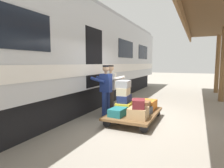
{
  "coord_description": "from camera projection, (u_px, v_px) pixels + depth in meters",
  "views": [
    {
      "loc": [
        -1.47,
        5.68,
        1.77
      ],
      "look_at": [
        0.85,
        0.64,
        1.15
      ],
      "focal_mm": 30.14,
      "sensor_mm": 36.0,
      "label": 1
    }
  ],
  "objects": [
    {
      "name": "ground_plane",
      "position": [
        145.0,
        119.0,
        5.93
      ],
      "size": [
        60.0,
        60.0,
        0.0
      ],
      "primitive_type": "plane",
      "color": "gray"
    },
    {
      "name": "train_car",
      "position": [
        60.0,
        55.0,
        7.07
      ],
      "size": [
        3.02,
        17.77,
        4.0
      ],
      "color": "#B7BABF",
      "rests_on": "ground_plane"
    },
    {
      "name": "luggage_cart",
      "position": [
        134.0,
        113.0,
        5.7
      ],
      "size": [
        1.32,
        2.03,
        0.29
      ],
      "color": "brown",
      "rests_on": "ground_plane"
    },
    {
      "name": "suitcase_slate_roller",
      "position": [
        144.0,
        110.0,
        5.57
      ],
      "size": [
        0.46,
        0.51,
        0.18
      ],
      "primitive_type": "cube",
      "rotation": [
        0.0,
        0.0,
        -0.12
      ],
      "color": "#4C515B",
      "rests_on": "luggage_cart"
    },
    {
      "name": "suitcase_teal_softside",
      "position": [
        118.0,
        112.0,
        5.31
      ],
      "size": [
        0.42,
        0.59,
        0.21
      ],
      "primitive_type": "cube",
      "rotation": [
        0.0,
        0.0,
        -0.06
      ],
      "color": "#1E666B",
      "rests_on": "luggage_cart"
    },
    {
      "name": "suitcase_yellow_case",
      "position": [
        125.0,
        107.0,
        5.81
      ],
      "size": [
        0.48,
        0.62,
        0.27
      ],
      "primitive_type": "cube",
      "rotation": [
        0.0,
        0.0,
        0.04
      ],
      "color": "gold",
      "rests_on": "luggage_cart"
    },
    {
      "name": "suitcase_burgundy_valise",
      "position": [
        131.0,
        104.0,
        6.31
      ],
      "size": [
        0.37,
        0.58,
        0.25
      ],
      "primitive_type": "cube",
      "rotation": [
        0.0,
        0.0,
        0.01
      ],
      "color": "maroon",
      "rests_on": "luggage_cart"
    },
    {
      "name": "suitcase_orange_carryall",
      "position": [
        148.0,
        105.0,
        6.06
      ],
      "size": [
        0.47,
        0.65,
        0.29
      ],
      "primitive_type": "cube",
      "rotation": [
        0.0,
        0.0,
        -0.07
      ],
      "color": "#CC6B23",
      "rests_on": "luggage_cart"
    },
    {
      "name": "suitcase_tan_vintage",
      "position": [
        138.0,
        113.0,
        5.06
      ],
      "size": [
        0.51,
        0.55,
        0.29
      ],
      "primitive_type": "cube",
      "rotation": [
        0.0,
        0.0,
        0.04
      ],
      "color": "tan",
      "rests_on": "luggage_cart"
    },
    {
      "name": "suitcase_navy_fabric",
      "position": [
        124.0,
        99.0,
        5.81
      ],
      "size": [
        0.35,
        0.55,
        0.22
      ],
      "primitive_type": "cube",
      "rotation": [
        0.0,
        0.0,
        0.05
      ],
      "color": "navy",
      "rests_on": "suitcase_yellow_case"
    },
    {
      "name": "suitcase_cream_canvas",
      "position": [
        123.0,
        91.0,
        5.79
      ],
      "size": [
        0.35,
        0.49,
        0.24
      ],
      "primitive_type": "cube",
      "rotation": [
        0.0,
        0.0,
        0.07
      ],
      "color": "beige",
      "rests_on": "suitcase_navy_fabric"
    },
    {
      "name": "suitcase_brown_leather",
      "position": [
        144.0,
        104.0,
        5.57
      ],
      "size": [
        0.37,
        0.42,
        0.18
      ],
      "primitive_type": "cube",
      "rotation": [
        0.0,
        0.0,
        0.07
      ],
      "color": "brown",
      "rests_on": "suitcase_slate_roller"
    },
    {
      "name": "suitcase_maroon_trunk",
      "position": [
        139.0,
        104.0,
        5.01
      ],
      "size": [
        0.41,
        0.52,
        0.23
      ],
      "primitive_type": "cube",
      "rotation": [
        0.0,
        0.0,
        0.24
      ],
      "color": "maroon",
      "rests_on": "suitcase_tan_vintage"
    },
    {
      "name": "suitcase_gray_aluminum",
      "position": [
        123.0,
        84.0,
        5.77
      ],
      "size": [
        0.4,
        0.46,
        0.21
      ],
      "primitive_type": "cube",
      "rotation": [
        0.0,
        0.0,
        0.06
      ],
      "color": "#9EA0A5",
      "rests_on": "suitcase_cream_canvas"
    },
    {
      "name": "porter_in_overalls",
      "position": [
        105.0,
        89.0,
        6.19
      ],
      "size": [
        0.69,
        0.47,
        1.7
      ],
      "color": "navy",
      "rests_on": "ground_plane"
    },
    {
      "name": "porter_by_door",
      "position": [
        111.0,
        87.0,
        6.74
      ],
      "size": [
        0.7,
        0.49,
        1.7
      ],
      "color": "#332D28",
      "rests_on": "ground_plane"
    }
  ]
}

